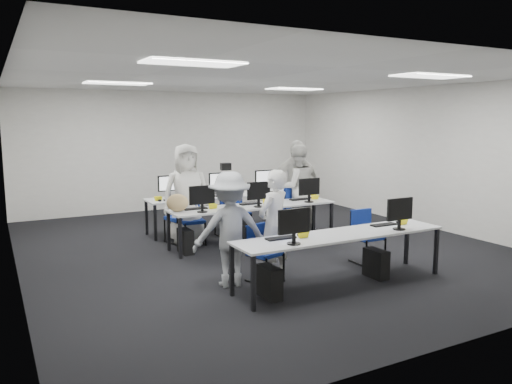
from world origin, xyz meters
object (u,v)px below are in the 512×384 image
chair_1 (367,247)px  chair_2 (192,230)px  chair_6 (229,223)px  photographer (230,229)px  student_2 (187,194)px  chair_3 (235,223)px  desk_front (341,237)px  student_0 (274,225)px  chair_5 (181,227)px  desk_mid (254,208)px  chair_0 (264,264)px  chair_7 (284,216)px  student_1 (297,188)px  student_3 (295,185)px  chair_4 (290,219)px

chair_1 → chair_2: size_ratio=1.00×
chair_6 → photographer: 3.01m
chair_1 → student_2: student_2 is taller
chair_3 → student_2: student_2 is taller
desk_front → student_0: size_ratio=2.00×
chair_1 → chair_5: size_ratio=0.93×
student_0 → desk_mid: bearing=-133.6°
chair_0 → chair_7: bearing=36.4°
student_0 → student_1: 3.29m
student_1 → student_2: 2.42m
desk_mid → chair_1: (1.03, -1.96, -0.41)m
student_3 → student_2: bearing=-163.6°
chair_4 → chair_5: bearing=-166.2°
chair_5 → chair_0: bearing=-97.4°
chair_4 → student_2: bearing=-164.4°
chair_7 → chair_5: bearing=162.7°
student_2 → photographer: 2.58m
desk_front → chair_4: bearing=70.5°
chair_1 → photographer: bearing=-179.8°
student_0 → student_2: bearing=-105.5°
chair_2 → chair_7: (2.16, 0.27, 0.02)m
desk_front → student_2: student_2 is taller
chair_2 → photographer: size_ratio=0.53×
student_1 → chair_6: bearing=3.9°
chair_0 → chair_4: chair_4 is taller
student_3 → chair_2: bearing=-160.8°
desk_mid → chair_4: 1.30m
chair_2 → chair_3: bearing=8.5°
student_2 → chair_5: bearing=152.0°
desk_mid → chair_1: 2.25m
chair_3 → chair_5: 1.08m
student_1 → chair_2: bearing=11.8°
chair_0 → chair_3: (0.79, 2.58, 0.04)m
student_0 → student_1: student_1 is taller
chair_7 → student_2: (-2.21, -0.16, 0.64)m
chair_2 → student_0: size_ratio=0.53×
chair_1 → desk_mid: bearing=119.3°
student_0 → photographer: size_ratio=1.00×
student_0 → student_2: 2.62m
student_3 → chair_5: bearing=-165.4°
chair_4 → chair_7: (0.04, 0.29, 0.02)m
desk_front → photographer: size_ratio=2.00×
desk_mid → chair_5: size_ratio=3.47×
chair_0 → student_2: 2.74m
chair_4 → chair_6: size_ratio=0.97×
desk_front → desk_mid: same height
chair_1 → chair_3: size_ratio=0.90×
chair_6 → student_0: 2.82m
chair_7 → student_1: 0.66m
chair_6 → photographer: size_ratio=0.53×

